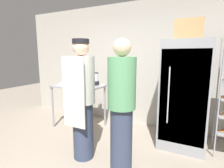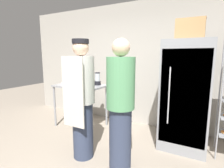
# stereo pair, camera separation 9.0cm
# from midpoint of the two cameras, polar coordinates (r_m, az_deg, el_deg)

# --- Properties ---
(back_wall) EXTENTS (6.40, 0.12, 2.71)m
(back_wall) POSITION_cam_midpoint_polar(r_m,az_deg,el_deg) (3.97, 11.23, 6.19)
(back_wall) COLOR #ADA89E
(back_wall) RESTS_ON ground_plane
(refrigerator) EXTENTS (0.74, 0.75, 1.80)m
(refrigerator) POSITION_cam_midpoint_polar(r_m,az_deg,el_deg) (3.18, 23.65, -3.40)
(refrigerator) COLOR gray
(refrigerator) RESTS_ON ground_plane
(prep_counter) EXTENTS (1.06, 0.65, 0.93)m
(prep_counter) POSITION_cam_midpoint_polar(r_m,az_deg,el_deg) (3.85, -9.67, -2.06)
(prep_counter) COLOR gray
(prep_counter) RESTS_ON ground_plane
(donut_box) EXTENTS (0.25, 0.19, 0.23)m
(donut_box) POSITION_cam_midpoint_polar(r_m,az_deg,el_deg) (3.93, -13.43, 0.51)
(donut_box) COLOR silver
(donut_box) RESTS_ON prep_counter
(blender_pitcher) EXTENTS (0.14, 0.14, 0.27)m
(blender_pitcher) POSITION_cam_midpoint_polar(r_m,az_deg,el_deg) (3.76, -4.08, 1.50)
(blender_pitcher) COLOR black
(blender_pitcher) RESTS_ON prep_counter
(cardboard_storage_box) EXTENTS (0.42, 0.27, 0.31)m
(cardboard_storage_box) POSITION_cam_midpoint_polar(r_m,az_deg,el_deg) (3.04, 24.98, 15.95)
(cardboard_storage_box) COLOR #A87F51
(cardboard_storage_box) RESTS_ON refrigerator
(person_baker) EXTENTS (0.38, 0.40, 1.78)m
(person_baker) POSITION_cam_midpoint_polar(r_m,az_deg,el_deg) (2.62, -8.86, -4.67)
(person_baker) COLOR #333D56
(person_baker) RESTS_ON ground_plane
(person_customer) EXTENTS (0.38, 0.38, 1.77)m
(person_customer) POSITION_cam_midpoint_polar(r_m,az_deg,el_deg) (2.35, 3.88, -6.81)
(person_customer) COLOR #333D56
(person_customer) RESTS_ON ground_plane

